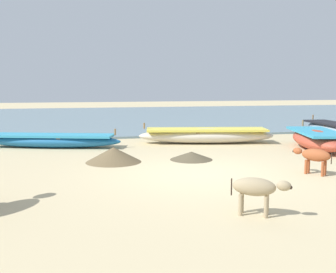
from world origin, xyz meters
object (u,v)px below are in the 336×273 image
fishing_boat_1 (317,139)px  calf_near_rust (315,156)px  calf_far_dun (256,188)px  fishing_boat_2 (52,140)px  fishing_boat_4 (206,135)px

fishing_boat_1 → calf_near_rust: size_ratio=4.14×
calf_near_rust → fishing_boat_1: bearing=-69.2°
calf_near_rust → calf_far_dun: bearing=97.9°
fishing_boat_2 → calf_near_rust: fishing_boat_2 is taller
calf_near_rust → calf_far_dun: 3.42m
calf_near_rust → calf_far_dun: size_ratio=0.96×
fishing_boat_4 → calf_far_dun: fishing_boat_4 is taller
fishing_boat_1 → fishing_boat_4: (-2.91, 2.03, -0.04)m
fishing_boat_4 → calf_near_rust: bearing=109.8°
calf_near_rust → fishing_boat_2: bearing=12.5°
fishing_boat_1 → fishing_boat_4: size_ratio=0.70×
fishing_boat_2 → calf_near_rust: bearing=-25.0°
fishing_boat_4 → calf_near_rust: size_ratio=5.89×
calf_far_dun → fishing_boat_2: bearing=144.6°
calf_near_rust → calf_far_dun: (-2.49, -2.34, 0.01)m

